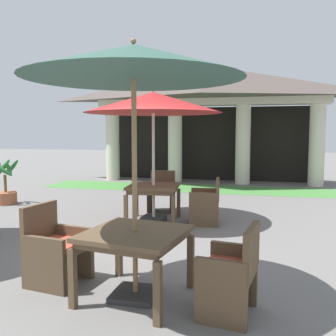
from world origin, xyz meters
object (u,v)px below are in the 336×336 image
(patio_table_near_foreground, at_px, (153,190))
(patio_chair_near_foreground_east, at_px, (206,202))
(patio_chair_mid_right_east, at_px, (232,273))
(patio_table_mid_right, at_px, (135,240))
(patio_umbrella_near_foreground, at_px, (153,103))
(patio_chair_near_foreground_north, at_px, (162,192))
(patio_umbrella_mid_right, at_px, (134,64))
(potted_palm_left_edge, at_px, (6,191))
(patio_chair_mid_right_west, at_px, (56,248))

(patio_table_near_foreground, bearing_deg, patio_chair_near_foreground_east, 5.62)
(patio_chair_near_foreground_east, bearing_deg, patio_chair_mid_right_east, -174.00)
(patio_chair_near_foreground_east, relative_size, patio_table_mid_right, 0.77)
(patio_table_near_foreground, height_order, patio_umbrella_near_foreground, patio_umbrella_near_foreground)
(patio_chair_near_foreground_north, xyz_separation_m, patio_umbrella_mid_right, (0.84, -4.38, 2.05))
(patio_chair_near_foreground_east, relative_size, potted_palm_left_edge, 0.78)
(patio_chair_near_foreground_north, xyz_separation_m, patio_chair_mid_right_west, (-0.19, -4.22, -0.01))
(patio_table_near_foreground, xyz_separation_m, patio_table_mid_right, (0.74, -3.34, -0.00))
(patio_chair_near_foreground_north, bearing_deg, patio_umbrella_mid_right, 95.29)
(patio_chair_near_foreground_north, xyz_separation_m, potted_palm_left_edge, (-3.95, -0.12, -0.10))
(patio_table_near_foreground, xyz_separation_m, patio_umbrella_near_foreground, (-0.00, -0.00, 1.69))
(patio_chair_mid_right_west, relative_size, potted_palm_left_edge, 0.83)
(patio_chair_near_foreground_north, relative_size, patio_umbrella_mid_right, 0.33)
(patio_chair_mid_right_east, height_order, patio_chair_mid_right_west, patio_chair_mid_right_west)
(patio_umbrella_mid_right, bearing_deg, potted_palm_left_edge, 138.39)
(patio_table_near_foreground, xyz_separation_m, patio_chair_near_foreground_east, (1.04, 0.10, -0.22))
(patio_table_near_foreground, distance_m, potted_palm_left_edge, 4.17)
(patio_table_mid_right, height_order, patio_chair_mid_right_east, patio_chair_mid_right_east)
(patio_table_mid_right, xyz_separation_m, patio_umbrella_mid_right, (0.00, -0.00, 1.83))
(patio_chair_mid_right_east, height_order, potted_palm_left_edge, potted_palm_left_edge)
(patio_chair_near_foreground_north, height_order, patio_chair_near_foreground_east, patio_chair_near_foreground_north)
(patio_table_mid_right, relative_size, patio_chair_mid_right_west, 1.23)
(patio_chair_near_foreground_north, relative_size, patio_chair_mid_right_east, 1.01)
(patio_chair_near_foreground_east, xyz_separation_m, patio_table_mid_right, (-0.29, -3.45, 0.22))
(patio_umbrella_near_foreground, relative_size, patio_chair_mid_right_west, 2.88)
(patio_umbrella_mid_right, distance_m, patio_chair_mid_right_west, 2.31)
(patio_chair_near_foreground_east, distance_m, potted_palm_left_edge, 5.16)
(patio_chair_near_foreground_east, relative_size, patio_umbrella_mid_right, 0.32)
(patio_table_mid_right, relative_size, patio_umbrella_mid_right, 0.42)
(patio_table_near_foreground, height_order, patio_table_mid_right, patio_table_near_foreground)
(patio_table_mid_right, bearing_deg, patio_umbrella_mid_right, -45.00)
(potted_palm_left_edge, bearing_deg, patio_chair_near_foreground_east, -9.10)
(patio_chair_mid_right_west, height_order, potted_palm_left_edge, potted_palm_left_edge)
(patio_chair_mid_right_west, bearing_deg, patio_chair_near_foreground_east, 166.53)
(patio_chair_mid_right_east, distance_m, potted_palm_left_edge, 7.32)
(patio_umbrella_near_foreground, height_order, patio_chair_near_foreground_east, patio_umbrella_near_foreground)
(patio_chair_near_foreground_north, bearing_deg, patio_chair_mid_right_west, 81.74)
(patio_chair_near_foreground_east, xyz_separation_m, potted_palm_left_edge, (-5.09, 0.82, -0.10))
(patio_chair_near_foreground_north, height_order, potted_palm_left_edge, potted_palm_left_edge)
(patio_umbrella_near_foreground, relative_size, patio_table_mid_right, 2.33)
(patio_chair_near_foreground_north, relative_size, potted_palm_left_edge, 0.80)
(patio_umbrella_near_foreground, distance_m, patio_table_mid_right, 3.82)
(patio_chair_mid_right_east, bearing_deg, patio_umbrella_near_foreground, 35.49)
(patio_table_mid_right, bearing_deg, patio_chair_mid_right_west, 171.43)
(patio_chair_near_foreground_north, distance_m, potted_palm_left_edge, 3.96)
(patio_chair_near_foreground_north, distance_m, patio_chair_near_foreground_east, 1.47)
(patio_chair_near_foreground_east, height_order, patio_chair_mid_right_west, patio_chair_mid_right_west)
(patio_umbrella_near_foreground, distance_m, potted_palm_left_edge, 4.62)
(patio_table_near_foreground, bearing_deg, potted_palm_left_edge, 167.25)
(patio_umbrella_near_foreground, height_order, patio_chair_mid_right_east, patio_umbrella_near_foreground)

